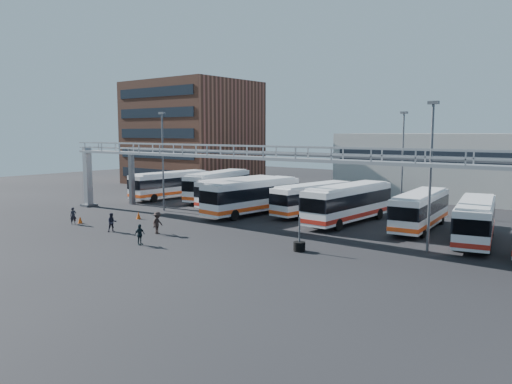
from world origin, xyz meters
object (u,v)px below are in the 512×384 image
Objects in this scene: bus_6 at (420,209)px; cone_right at (138,215)px; light_pole_mid at (431,169)px; pedestrian_b at (112,222)px; bus_7 at (475,219)px; bus_0 at (170,184)px; pedestrian_a at (73,216)px; light_pole_back at (403,157)px; bus_2 at (238,191)px; pedestrian_c at (157,223)px; pedestrian_d at (140,235)px; bus_4 at (314,198)px; bus_1 at (218,185)px; cone_left at (80,220)px; bus_5 at (348,202)px; tire_stack at (299,245)px; light_pole_left at (163,156)px; bus_3 at (252,195)px.

bus_6 is 25.50m from cone_right.
pedestrian_b is (-22.87, -9.11, -4.94)m from light_pole_mid.
bus_0 is at bearing 163.81° from bus_7.
bus_0 is 7.19× the size of pedestrian_a.
light_pole_back reaches higher than bus_0.
bus_2 is at bearing 1.42° from bus_0.
pedestrian_d is at bearing -164.10° from pedestrian_c.
bus_6 is at bearing 3.26° from bus_4.
bus_0 is at bearing 60.02° from pedestrian_b.
bus_1 reaches higher than cone_left.
bus_6 reaches higher than pedestrian_b.
bus_1 is 1.12× the size of bus_4.
bus_5 reaches higher than pedestrian_c.
bus_5 is 11.96m from tire_stack.
light_pole_left is at bearing -43.58° from bus_0.
bus_6 is at bearing 73.62° from tire_stack.
bus_1 is at bearing 167.69° from bus_6.
cone_left is 0.28× the size of tire_stack.
tire_stack reaches higher than pedestrian_b.
bus_4 is 16.30m from bus_7.
bus_3 reaches higher than cone_right.
pedestrian_c reaches higher than pedestrian_d.
bus_1 reaches higher than bus_6.
bus_3 is 20.89m from bus_7.
light_pole_back reaches higher than bus_4.
light_pole_left reaches higher than cone_right.
bus_6 is 25.70m from pedestrian_b.
light_pole_left is 0.87× the size of bus_1.
bus_4 is 15.39× the size of cone_right.
light_pole_mid is 6.50× the size of pedestrian_b.
bus_1 is at bearing 101.18° from cone_right.
cone_right is (8.67, -11.87, -1.49)m from bus_0.
bus_6 is (31.45, -0.50, -0.07)m from bus_0.
pedestrian_a is (-4.90, -16.97, -1.01)m from bus_2.
cone_right is at bearing -126.64° from bus_4.
light_pole_mid is 30.90m from bus_1.
bus_2 is at bearing 162.25° from bus_7.
light_pole_mid is 0.95× the size of bus_7.
cone_right is (-8.86, 6.95, -0.42)m from pedestrian_d.
light_pole_left is at bearing -161.48° from bus_5.
light_pole_left is 1.00× the size of light_pole_mid.
bus_7 is at bearing -32.39° from bus_6.
bus_7 is at bearing 17.71° from cone_right.
light_pole_mid is 12.01m from bus_5.
bus_0 is 25.35m from bus_5.
tire_stack is (2.40, -11.62, -1.53)m from bus_5.
light_pole_mid is 6.63m from bus_7.
light_pole_back is at bearing 49.10° from cone_left.
pedestrian_b is at bearing -161.64° from bus_7.
cone_left is at bearing -163.24° from light_pole_mid.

